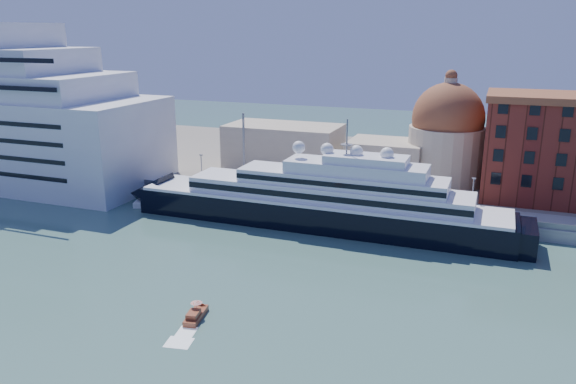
% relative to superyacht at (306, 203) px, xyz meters
% --- Properties ---
extents(ground, '(400.00, 400.00, 0.00)m').
position_rel_superyacht_xyz_m(ground, '(1.69, -23.00, -4.44)').
color(ground, '#335950').
rests_on(ground, ground).
extents(quay, '(180.00, 10.00, 2.50)m').
position_rel_superyacht_xyz_m(quay, '(1.69, 11.00, -3.19)').
color(quay, gray).
rests_on(quay, ground).
extents(land, '(260.00, 72.00, 2.00)m').
position_rel_superyacht_xyz_m(land, '(1.69, 52.00, -3.44)').
color(land, slate).
rests_on(land, ground).
extents(quay_fence, '(180.00, 0.10, 1.20)m').
position_rel_superyacht_xyz_m(quay_fence, '(1.69, 6.50, -1.34)').
color(quay_fence, slate).
rests_on(quay_fence, quay).
extents(superyacht, '(86.11, 11.94, 25.74)m').
position_rel_superyacht_xyz_m(superyacht, '(0.00, 0.00, 0.00)').
color(superyacht, black).
rests_on(superyacht, ground).
extents(service_barge, '(10.85, 6.52, 2.32)m').
position_rel_superyacht_xyz_m(service_barge, '(-34.71, -0.68, -3.78)').
color(service_barge, white).
rests_on(service_barge, ground).
extents(water_taxi, '(2.76, 5.74, 2.61)m').
position_rel_superyacht_xyz_m(water_taxi, '(-1.28, -42.74, -3.81)').
color(water_taxi, brown).
rests_on(water_taxi, ground).
extents(church, '(66.00, 18.00, 25.50)m').
position_rel_superyacht_xyz_m(church, '(8.08, 34.72, 6.47)').
color(church, beige).
rests_on(church, land).
extents(lamp_posts, '(120.80, 2.40, 18.00)m').
position_rel_superyacht_xyz_m(lamp_posts, '(-10.98, 9.27, 5.40)').
color(lamp_posts, slate).
rests_on(lamp_posts, quay).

